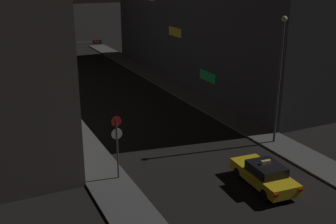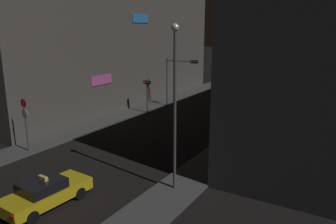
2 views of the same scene
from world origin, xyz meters
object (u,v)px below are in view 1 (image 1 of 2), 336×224
object	(u,v)px
street_lamp_near_block	(280,72)
taxi	(264,175)
traffic_light_overhead	(78,57)
traffic_light_left_kerb	(74,82)
sign_pole_left	(117,141)

from	to	relation	value
street_lamp_near_block	taxi	bearing A→B (deg)	-133.79
traffic_light_overhead	traffic_light_left_kerb	xyz separation A→B (m)	(-1.40, -3.92, -1.37)
traffic_light_overhead	street_lamp_near_block	bearing A→B (deg)	-61.12
traffic_light_overhead	sign_pole_left	size ratio (longest dim) A/B	1.44
traffic_light_left_kerb	sign_pole_left	world-z (taller)	sign_pole_left
traffic_light_overhead	sign_pole_left	xyz separation A→B (m)	(-2.25, -17.50, -1.47)
taxi	street_lamp_near_block	xyz separation A→B (m)	(4.55, 4.75, 4.39)
taxi	traffic_light_left_kerb	bearing A→B (deg)	109.25
street_lamp_near_block	sign_pole_left	bearing A→B (deg)	-177.63
traffic_light_overhead	street_lamp_near_block	xyz separation A→B (m)	(9.38, -17.01, 1.24)
sign_pole_left	traffic_light_overhead	bearing A→B (deg)	82.68
taxi	traffic_light_overhead	distance (m)	22.52
taxi	traffic_light_overhead	bearing A→B (deg)	102.52
traffic_light_left_kerb	sign_pole_left	xyz separation A→B (m)	(-0.85, -13.58, -0.11)
traffic_light_left_kerb	street_lamp_near_block	xyz separation A→B (m)	(10.78, -13.10, 2.60)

